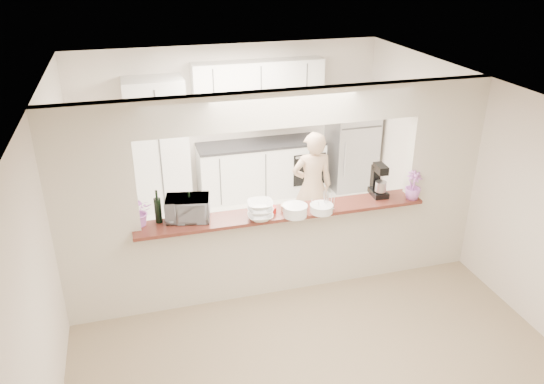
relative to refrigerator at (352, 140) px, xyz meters
name	(u,v)px	position (x,y,z in m)	size (l,w,h in m)	color
floor	(281,287)	(-2.05, -2.65, -0.85)	(6.00, 6.00, 0.00)	tan
tile_overlay	(252,229)	(-2.05, -1.10, -0.84)	(5.00, 2.90, 0.01)	silver
partition	(282,178)	(-2.05, -2.65, 0.63)	(5.00, 0.15, 2.50)	beige
bar_counter	(282,248)	(-2.05, -2.65, -0.27)	(3.40, 0.38, 1.09)	beige
kitchen_cabinets	(222,144)	(-2.24, 0.07, 0.12)	(3.15, 0.62, 2.25)	white
refrigerator	(352,140)	(0.00, 0.00, 0.00)	(0.75, 0.70, 1.70)	#B0B0B5
flower_left	(139,212)	(-3.65, -2.60, 0.41)	(0.30, 0.26, 0.33)	#C769B6
wine_bottle_a	(190,208)	(-3.10, -2.58, 0.37)	(0.06, 0.06, 0.32)	black
wine_bottle_b	(158,210)	(-3.45, -2.58, 0.39)	(0.08, 0.08, 0.39)	black
toaster_oven	(188,209)	(-3.13, -2.60, 0.37)	(0.48, 0.32, 0.27)	#9F9FA3
serving_bowls	(260,211)	(-2.35, -2.82, 0.35)	(0.29, 0.29, 0.21)	white
plate_stack_a	(295,210)	(-1.95, -2.84, 0.30)	(0.28, 0.28, 0.13)	white
plate_stack_b	(322,208)	(-1.63, -2.84, 0.29)	(0.27, 0.27, 0.09)	white
red_bowl	(270,209)	(-2.20, -2.68, 0.27)	(0.15, 0.15, 0.07)	maroon
tan_bowl	(287,207)	(-2.00, -2.68, 0.27)	(0.14, 0.14, 0.07)	#CFB592
utensil_caddy	(323,203)	(-1.60, -2.80, 0.34)	(0.28, 0.22, 0.23)	silver
stand_mixer	(379,181)	(-0.80, -2.59, 0.42)	(0.19, 0.29, 0.40)	black
flower_right	(413,186)	(-0.45, -2.80, 0.41)	(0.20, 0.20, 0.35)	#D371CD
person	(312,187)	(-1.28, -1.56, -0.05)	(0.59, 0.38, 1.61)	#D1AB88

